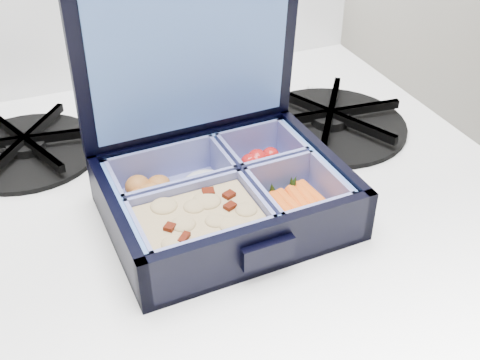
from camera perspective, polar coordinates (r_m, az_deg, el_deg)
name	(u,v)px	position (r m, az deg, el deg)	size (l,w,h in m)	color
bento_box	(225,196)	(0.53, -1.42, -1.53)	(0.21, 0.16, 0.05)	black
burner_grate	(330,118)	(0.68, 8.54, 5.87)	(0.17, 0.17, 0.02)	black
burner_grate_rear	(26,146)	(0.67, -19.62, 3.04)	(0.15, 0.15, 0.02)	black
fork	(298,133)	(0.67, 5.55, 4.44)	(0.03, 0.19, 0.01)	silver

